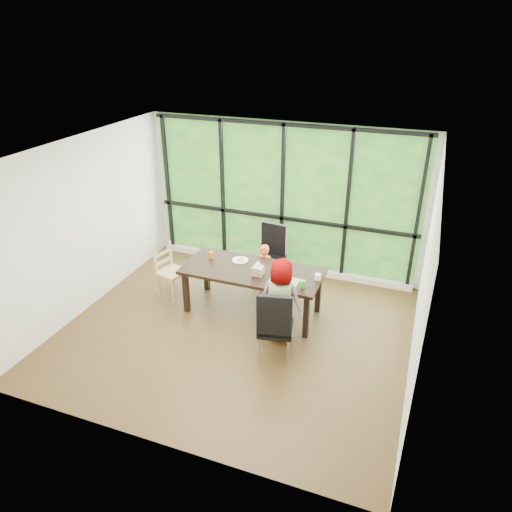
{
  "coord_description": "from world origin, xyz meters",
  "views": [
    {
      "loc": [
        2.34,
        -5.39,
        4.18
      ],
      "look_at": [
        0.14,
        0.49,
        1.05
      ],
      "focal_mm": 33.23,
      "sensor_mm": 36.0,
      "label": 1
    }
  ],
  "objects_px": {
    "chair_end_beech": "(172,272)",
    "plate_far": "(240,260)",
    "dining_table": "(252,291)",
    "green_cup": "(303,284)",
    "child_older": "(281,301)",
    "orange_cup": "(211,255)",
    "plate_near": "(283,282)",
    "chair_interior_leather": "(276,323)",
    "child_toddler": "(264,270)",
    "white_mug": "(318,277)",
    "tissue_box": "(258,271)",
    "chair_window_leather": "(269,256)"
  },
  "relations": [
    {
      "from": "child_older",
      "to": "plate_near",
      "type": "bearing_deg",
      "value": -72.41
    },
    {
      "from": "plate_far",
      "to": "white_mug",
      "type": "height_order",
      "value": "white_mug"
    },
    {
      "from": "chair_end_beech",
      "to": "child_older",
      "type": "distance_m",
      "value": 2.12
    },
    {
      "from": "dining_table",
      "to": "orange_cup",
      "type": "bearing_deg",
      "value": 169.23
    },
    {
      "from": "dining_table",
      "to": "chair_window_leather",
      "type": "height_order",
      "value": "chair_window_leather"
    },
    {
      "from": "child_toddler",
      "to": "child_older",
      "type": "xyz_separation_m",
      "value": [
        0.64,
        -1.08,
        0.18
      ]
    },
    {
      "from": "chair_window_leather",
      "to": "chair_end_beech",
      "type": "distance_m",
      "value": 1.67
    },
    {
      "from": "child_older",
      "to": "orange_cup",
      "type": "xyz_separation_m",
      "value": [
        -1.39,
        0.67,
        0.17
      ]
    },
    {
      "from": "plate_near",
      "to": "child_older",
      "type": "bearing_deg",
      "value": -76.15
    },
    {
      "from": "chair_interior_leather",
      "to": "orange_cup",
      "type": "bearing_deg",
      "value": -49.22
    },
    {
      "from": "chair_end_beech",
      "to": "white_mug",
      "type": "bearing_deg",
      "value": -75.39
    },
    {
      "from": "orange_cup",
      "to": "tissue_box",
      "type": "xyz_separation_m",
      "value": [
        0.89,
        -0.26,
        0.01
      ]
    },
    {
      "from": "white_mug",
      "to": "tissue_box",
      "type": "bearing_deg",
      "value": -169.38
    },
    {
      "from": "plate_far",
      "to": "chair_interior_leather",
      "type": "bearing_deg",
      "value": -49.77
    },
    {
      "from": "plate_far",
      "to": "plate_near",
      "type": "height_order",
      "value": "plate_far"
    },
    {
      "from": "orange_cup",
      "to": "white_mug",
      "type": "xyz_separation_m",
      "value": [
        1.77,
        -0.09,
        -0.01
      ]
    },
    {
      "from": "plate_far",
      "to": "green_cup",
      "type": "height_order",
      "value": "green_cup"
    },
    {
      "from": "child_toddler",
      "to": "plate_near",
      "type": "height_order",
      "value": "child_toddler"
    },
    {
      "from": "chair_end_beech",
      "to": "orange_cup",
      "type": "distance_m",
      "value": 0.77
    },
    {
      "from": "chair_interior_leather",
      "to": "chair_end_beech",
      "type": "relative_size",
      "value": 1.2
    },
    {
      "from": "dining_table",
      "to": "chair_interior_leather",
      "type": "bearing_deg",
      "value": -53.56
    },
    {
      "from": "chair_end_beech",
      "to": "child_older",
      "type": "xyz_separation_m",
      "value": [
        2.05,
        -0.51,
        0.19
      ]
    },
    {
      "from": "chair_end_beech",
      "to": "child_toddler",
      "type": "bearing_deg",
      "value": -54.8
    },
    {
      "from": "dining_table",
      "to": "plate_far",
      "type": "relative_size",
      "value": 8.32
    },
    {
      "from": "plate_near",
      "to": "white_mug",
      "type": "height_order",
      "value": "white_mug"
    },
    {
      "from": "chair_interior_leather",
      "to": "tissue_box",
      "type": "height_order",
      "value": "chair_interior_leather"
    },
    {
      "from": "plate_near",
      "to": "orange_cup",
      "type": "distance_m",
      "value": 1.36
    },
    {
      "from": "child_older",
      "to": "plate_near",
      "type": "distance_m",
      "value": 0.35
    },
    {
      "from": "dining_table",
      "to": "green_cup",
      "type": "distance_m",
      "value": 1.0
    },
    {
      "from": "chair_end_beech",
      "to": "plate_far",
      "type": "relative_size",
      "value": 3.48
    },
    {
      "from": "dining_table",
      "to": "chair_interior_leather",
      "type": "distance_m",
      "value": 1.18
    },
    {
      "from": "chair_window_leather",
      "to": "green_cup",
      "type": "bearing_deg",
      "value": -46.06
    },
    {
      "from": "plate_far",
      "to": "orange_cup",
      "type": "xyz_separation_m",
      "value": [
        -0.47,
        -0.07,
        0.05
      ]
    },
    {
      "from": "child_toddler",
      "to": "plate_far",
      "type": "xyz_separation_m",
      "value": [
        -0.29,
        -0.34,
        0.3
      ]
    },
    {
      "from": "chair_interior_leather",
      "to": "plate_far",
      "type": "xyz_separation_m",
      "value": [
        -0.98,
        1.16,
        0.22
      ]
    },
    {
      "from": "white_mug",
      "to": "chair_window_leather",
      "type": "bearing_deg",
      "value": 140.4
    },
    {
      "from": "dining_table",
      "to": "child_toddler",
      "type": "xyz_separation_m",
      "value": [
        0.0,
        0.56,
        0.08
      ]
    },
    {
      "from": "child_toddler",
      "to": "tissue_box",
      "type": "height_order",
      "value": "child_toddler"
    },
    {
      "from": "child_toddler",
      "to": "green_cup",
      "type": "height_order",
      "value": "child_toddler"
    },
    {
      "from": "orange_cup",
      "to": "tissue_box",
      "type": "height_order",
      "value": "tissue_box"
    },
    {
      "from": "chair_interior_leather",
      "to": "orange_cup",
      "type": "relative_size",
      "value": 9.87
    },
    {
      "from": "chair_window_leather",
      "to": "plate_far",
      "type": "bearing_deg",
      "value": -103.09
    },
    {
      "from": "chair_window_leather",
      "to": "orange_cup",
      "type": "bearing_deg",
      "value": -126.45
    },
    {
      "from": "chair_window_leather",
      "to": "child_toddler",
      "type": "relative_size",
      "value": 1.19
    },
    {
      "from": "chair_interior_leather",
      "to": "orange_cup",
      "type": "distance_m",
      "value": 1.83
    },
    {
      "from": "white_mug",
      "to": "green_cup",
      "type": "bearing_deg",
      "value": -116.13
    },
    {
      "from": "chair_interior_leather",
      "to": "chair_end_beech",
      "type": "xyz_separation_m",
      "value": [
        -2.11,
        0.92,
        -0.09
      ]
    },
    {
      "from": "chair_window_leather",
      "to": "child_older",
      "type": "distance_m",
      "value": 1.6
    },
    {
      "from": "tissue_box",
      "to": "chair_end_beech",
      "type": "bearing_deg",
      "value": 176.42
    },
    {
      "from": "child_older",
      "to": "green_cup",
      "type": "xyz_separation_m",
      "value": [
        0.23,
        0.27,
        0.17
      ]
    }
  ]
}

